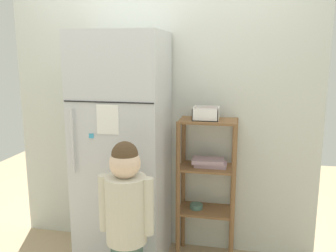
{
  "coord_description": "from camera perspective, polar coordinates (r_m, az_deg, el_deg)",
  "views": [
    {
      "loc": [
        0.66,
        -2.56,
        1.65
      ],
      "look_at": [
        0.13,
        0.02,
        1.12
      ],
      "focal_mm": 38.41,
      "sensor_mm": 36.0,
      "label": 1
    }
  ],
  "objects": [
    {
      "name": "fruit_bin",
      "position": [
        2.78,
        6.03,
        1.78
      ],
      "size": [
        0.2,
        0.18,
        0.1
      ],
      "color": "white",
      "rests_on": "pantry_shelf_unit"
    },
    {
      "name": "kitchen_wall_back",
      "position": [
        3.02,
        -1.14,
        1.91
      ],
      "size": [
        2.58,
        0.03,
        2.32
      ],
      "primitive_type": "cube",
      "color": "silver",
      "rests_on": "ground"
    },
    {
      "name": "refrigerator",
      "position": [
        2.83,
        -7.14,
        -3.98
      ],
      "size": [
        0.66,
        0.61,
        1.82
      ],
      "color": "silver",
      "rests_on": "ground"
    },
    {
      "name": "child_standing",
      "position": [
        2.37,
        -6.65,
        -12.93
      ],
      "size": [
        0.36,
        0.27,
        1.13
      ],
      "color": "#4A6A60",
      "rests_on": "ground"
    },
    {
      "name": "pantry_shelf_unit",
      "position": [
        2.9,
        6.19,
        -8.01
      ],
      "size": [
        0.46,
        0.29,
        1.16
      ],
      "color": "brown",
      "rests_on": "ground"
    }
  ]
}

